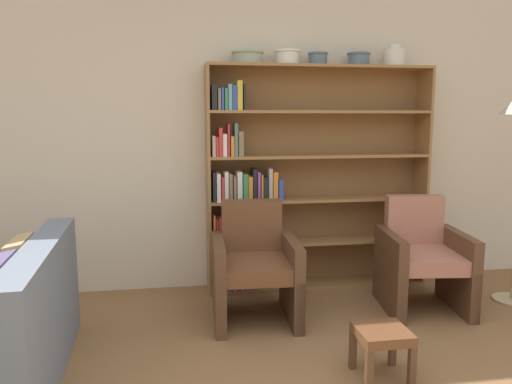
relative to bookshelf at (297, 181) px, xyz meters
The scene contains 10 objects.
wall_back 0.52m from the bookshelf, 150.17° to the left, with size 12.00×0.06×2.75m.
bookshelf is the anchor object (origin of this frame).
bowl_cream 1.17m from the bookshelf, behind, with size 0.28×0.28×0.11m.
bowl_terracotta 1.10m from the bookshelf, 169.68° to the right, with size 0.23×0.23×0.12m.
bowl_slate 1.10m from the bookshelf, ahead, with size 0.18×0.18×0.11m.
bowl_sage 1.22m from the bookshelf, ahead, with size 0.21×0.21×0.12m.
vase_tall 1.41m from the bookshelf, ahead, with size 0.19×0.19×0.19m.
armchair_leather 1.01m from the bookshelf, 126.69° to the right, with size 0.67×0.71×0.90m.
armchair_cushioned 1.26m from the bookshelf, 36.85° to the right, with size 0.72×0.76×0.90m.
footstool 1.85m from the bookshelf, 86.29° to the right, with size 0.30×0.30×0.31m.
Camera 1 is at (-0.80, -1.90, 1.57)m, focal length 35.00 mm.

